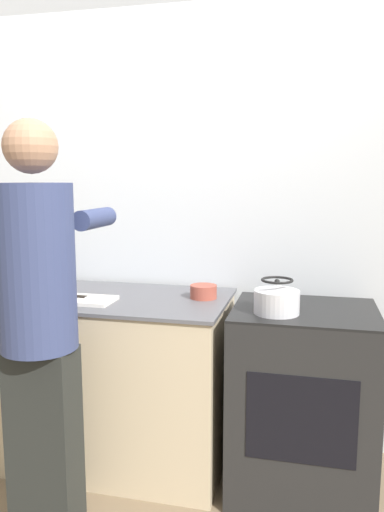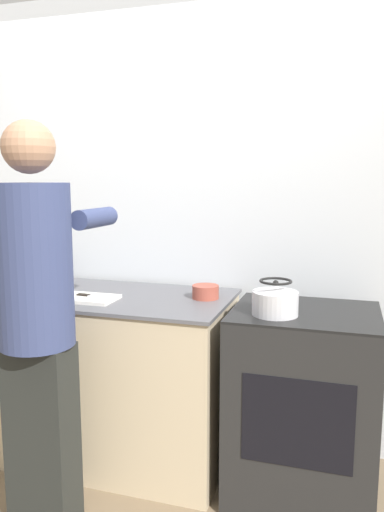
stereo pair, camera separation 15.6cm
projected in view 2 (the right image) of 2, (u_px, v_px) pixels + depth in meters
name	position (u px, v px, depth m)	size (l,w,h in m)	color
ground_plane	(143.00, 499.00, 2.43)	(12.00, 12.00, 0.00)	#7A664C
wall_back	(189.00, 220.00, 2.93)	(8.00, 0.05, 2.60)	silver
counter	(104.00, 374.00, 2.78)	(1.41, 0.70, 0.92)	#C6B28E
oven	(302.00, 403.00, 2.42)	(0.68, 0.59, 0.93)	black
person	(38.00, 312.00, 2.15)	(0.36, 0.60, 1.78)	#242724
cutting_board	(87.00, 298.00, 2.58)	(0.30, 0.20, 0.02)	silver
knife	(92.00, 296.00, 2.58)	(0.18, 0.05, 0.01)	silver
kettle	(275.00, 300.00, 2.27)	(0.21, 0.21, 0.16)	silver
bowl_prep	(205.00, 292.00, 2.61)	(0.14, 0.14, 0.07)	#9E4738
bowl_mixing	(51.00, 283.00, 2.81)	(0.18, 0.18, 0.08)	brown
canister_jar	(50.00, 268.00, 3.06)	(0.14, 0.14, 0.16)	#4C4C51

